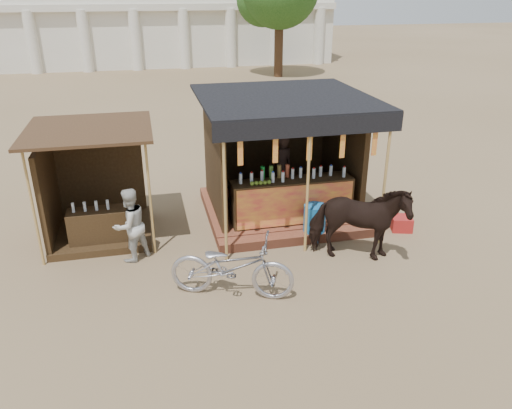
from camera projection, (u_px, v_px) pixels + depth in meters
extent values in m
plane|color=#846B4C|center=(277.00, 301.00, 8.47)|extent=(120.00, 120.00, 0.00)
cube|color=brown|center=(279.00, 208.00, 11.76)|extent=(3.40, 2.80, 0.22)
cube|color=brown|center=(299.00, 238.00, 10.38)|extent=(3.40, 0.35, 0.20)
cube|color=#3A2815|center=(292.00, 200.00, 10.67)|extent=(2.60, 0.55, 0.95)
cube|color=red|center=(295.00, 205.00, 10.42)|extent=(2.50, 0.02, 0.88)
cube|color=#3A2815|center=(267.00, 137.00, 12.32)|extent=(3.00, 0.12, 2.50)
cube|color=#3A2815|center=(214.00, 157.00, 10.90)|extent=(0.12, 2.50, 2.50)
cube|color=#3A2815|center=(343.00, 148.00, 11.52)|extent=(0.12, 2.50, 2.50)
cube|color=black|center=(284.00, 97.00, 10.52)|extent=(3.60, 3.60, 0.06)
cube|color=black|center=(311.00, 127.00, 9.00)|extent=(3.60, 0.06, 0.36)
cylinder|color=tan|center=(225.00, 195.00, 9.18)|extent=(0.06, 0.06, 2.75)
cylinder|color=tan|center=(308.00, 188.00, 9.51)|extent=(0.06, 0.06, 2.75)
cylinder|color=tan|center=(385.00, 181.00, 9.83)|extent=(0.06, 0.06, 2.75)
cube|color=red|center=(240.00, 151.00, 8.91)|extent=(0.10, 0.02, 0.55)
cube|color=red|center=(275.00, 148.00, 9.04)|extent=(0.10, 0.02, 0.55)
cube|color=red|center=(309.00, 146.00, 9.18)|extent=(0.10, 0.02, 0.55)
cube|color=red|center=(343.00, 144.00, 9.31)|extent=(0.10, 0.02, 0.55)
cube|color=red|center=(375.00, 142.00, 9.44)|extent=(0.10, 0.02, 0.55)
imported|color=black|center=(281.00, 169.00, 11.48)|extent=(0.69, 0.56, 1.63)
cube|color=#3A2815|center=(103.00, 231.00, 10.69)|extent=(2.00, 2.00, 0.15)
cube|color=#3A2815|center=(100.00, 174.00, 11.14)|extent=(1.90, 0.10, 2.10)
cube|color=#3A2815|center=(49.00, 193.00, 10.10)|extent=(0.10, 1.90, 2.10)
cube|color=#472D19|center=(88.00, 129.00, 9.68)|extent=(2.40, 2.40, 0.06)
cylinder|color=tan|center=(33.00, 209.00, 9.09)|extent=(0.05, 0.05, 2.35)
cylinder|color=tan|center=(150.00, 199.00, 9.52)|extent=(0.05, 0.05, 2.35)
cube|color=#3A2815|center=(100.00, 228.00, 10.11)|extent=(1.20, 0.50, 0.80)
imported|color=black|center=(358.00, 223.00, 9.45)|extent=(2.02, 1.43, 1.56)
imported|color=#A1A0A9|center=(232.00, 267.00, 8.41)|extent=(2.25, 1.45, 1.12)
imported|color=#B8B8B1|center=(130.00, 225.00, 9.48)|extent=(0.90, 0.87, 1.47)
cylinder|color=#176CB3|center=(314.00, 222.00, 10.38)|extent=(0.48, 0.48, 0.78)
cube|color=maroon|center=(401.00, 223.00, 10.88)|extent=(0.53, 0.52, 0.31)
cube|color=#166633|center=(336.00, 219.00, 10.99)|extent=(0.71, 0.57, 0.40)
cube|color=white|center=(337.00, 209.00, 10.90)|extent=(0.74, 0.60, 0.06)
cube|color=silver|center=(132.00, 0.00, 33.23)|extent=(26.00, 7.00, 8.00)
cube|color=silver|center=(132.00, 7.00, 30.13)|extent=(26.00, 0.50, 0.40)
cylinder|color=silver|center=(32.00, 43.00, 29.68)|extent=(0.70, 0.70, 3.60)
cylinder|color=silver|center=(85.00, 41.00, 30.29)|extent=(0.70, 0.70, 3.60)
cylinder|color=silver|center=(136.00, 40.00, 30.90)|extent=(0.70, 0.70, 3.60)
cylinder|color=silver|center=(184.00, 39.00, 31.51)|extent=(0.70, 0.70, 3.60)
cylinder|color=silver|center=(231.00, 38.00, 32.12)|extent=(0.70, 0.70, 3.60)
cylinder|color=silver|center=(276.00, 37.00, 32.74)|extent=(0.70, 0.70, 3.60)
cylinder|color=silver|center=(319.00, 36.00, 33.35)|extent=(0.70, 0.70, 3.60)
cylinder|color=#382314|center=(279.00, 41.00, 28.52)|extent=(0.50, 0.50, 4.00)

